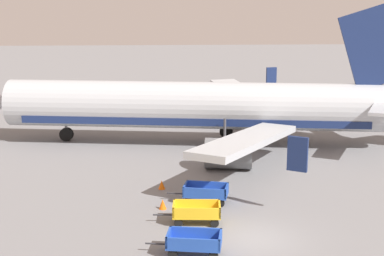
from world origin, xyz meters
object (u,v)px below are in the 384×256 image
airplane (207,107)px  baggage_cart_second_in_row (194,242)px  traffic_cone_near_plane (162,185)px  baggage_cart_fourth_in_row (206,193)px  baggage_cart_third_in_row (196,212)px  traffic_cone_mid_apron (163,204)px

airplane → baggage_cart_second_in_row: 20.47m
baggage_cart_second_in_row → traffic_cone_near_plane: (-1.49, 9.33, -0.32)m
airplane → baggage_cart_fourth_in_row: 13.65m
baggage_cart_fourth_in_row → airplane: bearing=85.3°
traffic_cone_near_plane → baggage_cart_second_in_row: bearing=-81.0°
baggage_cart_fourth_in_row → traffic_cone_near_plane: size_ratio=6.45×
baggage_cart_second_in_row → baggage_cart_third_in_row: same height
baggage_cart_second_in_row → baggage_cart_third_in_row: (0.33, 3.79, 0.00)m
airplane → traffic_cone_near_plane: bearing=-108.5°
airplane → baggage_cart_second_in_row: size_ratio=10.39×
baggage_cart_third_in_row → baggage_cart_second_in_row: bearing=-95.0°
baggage_cart_second_in_row → traffic_cone_mid_apron: size_ratio=6.47×
baggage_cart_third_in_row → baggage_cart_fourth_in_row: same height
baggage_cart_third_in_row → baggage_cart_fourth_in_row: (0.71, 3.03, 0.00)m
baggage_cart_second_in_row → baggage_cart_fourth_in_row: 6.91m
baggage_cart_fourth_in_row → traffic_cone_near_plane: bearing=135.3°
baggage_cart_third_in_row → baggage_cart_fourth_in_row: size_ratio=0.99×
baggage_cart_fourth_in_row → traffic_cone_mid_apron: size_ratio=6.47×
baggage_cart_third_in_row → traffic_cone_mid_apron: baggage_cart_third_in_row is taller
baggage_cart_third_in_row → traffic_cone_near_plane: (-1.82, 5.54, -0.32)m
airplane → traffic_cone_near_plane: 11.80m
baggage_cart_third_in_row → airplane: bearing=83.7°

